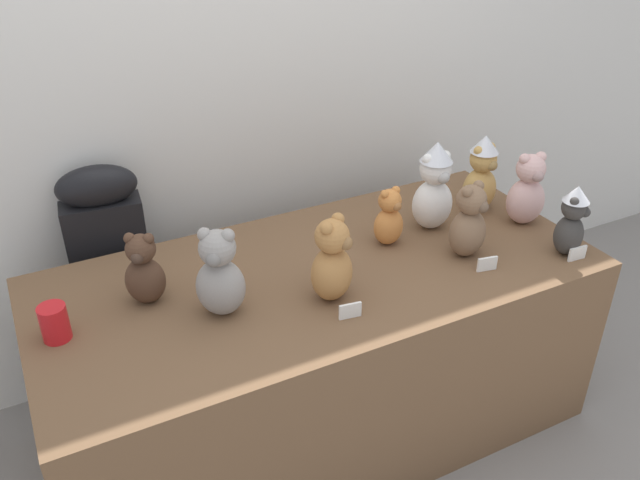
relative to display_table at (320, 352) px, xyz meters
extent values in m
plane|color=gray|center=(0.00, -0.25, -0.35)|extent=(10.00, 10.00, 0.00)
cube|color=silver|center=(0.00, 0.68, 0.95)|extent=(7.00, 0.08, 2.60)
cube|color=brown|center=(0.00, 0.00, 0.00)|extent=(1.88, 0.86, 0.70)
cube|color=black|center=(-0.59, 0.56, 0.07)|extent=(0.29, 0.15, 0.84)
ellipsoid|color=black|center=(-0.59, 0.56, 0.55)|extent=(0.29, 0.15, 0.15)
ellipsoid|color=white|center=(0.50, 0.08, 0.44)|extent=(0.16, 0.13, 0.19)
sphere|color=white|center=(0.50, 0.08, 0.58)|extent=(0.11, 0.11, 0.11)
sphere|color=white|center=(0.47, 0.08, 0.63)|extent=(0.04, 0.04, 0.04)
sphere|color=white|center=(0.54, 0.08, 0.63)|extent=(0.04, 0.04, 0.04)
sphere|color=#B4B3AF|center=(0.50, 0.03, 0.57)|extent=(0.05, 0.05, 0.05)
cone|color=silver|center=(0.50, 0.08, 0.65)|extent=(0.12, 0.12, 0.07)
ellipsoid|color=gray|center=(-0.37, -0.07, 0.44)|extent=(0.19, 0.19, 0.18)
sphere|color=gray|center=(-0.37, -0.07, 0.58)|extent=(0.11, 0.11, 0.11)
sphere|color=gray|center=(-0.39, -0.05, 0.62)|extent=(0.04, 0.04, 0.04)
sphere|color=gray|center=(-0.34, -0.09, 0.62)|extent=(0.04, 0.04, 0.04)
sphere|color=slate|center=(-0.39, -0.11, 0.57)|extent=(0.05, 0.05, 0.05)
ellipsoid|color=#B27A42|center=(-0.04, -0.15, 0.44)|extent=(0.19, 0.18, 0.18)
sphere|color=#B27A42|center=(-0.04, -0.15, 0.57)|extent=(0.11, 0.11, 0.11)
sphere|color=#B27A42|center=(-0.06, -0.17, 0.61)|extent=(0.04, 0.04, 0.04)
sphere|color=#B27A42|center=(-0.01, -0.13, 0.61)|extent=(0.04, 0.04, 0.04)
sphere|color=olive|center=(-0.01, -0.19, 0.56)|extent=(0.04, 0.04, 0.04)
ellipsoid|color=tan|center=(0.75, 0.12, 0.44)|extent=(0.15, 0.14, 0.17)
sphere|color=tan|center=(0.75, 0.12, 0.56)|extent=(0.10, 0.10, 0.10)
sphere|color=tan|center=(0.72, 0.11, 0.60)|extent=(0.04, 0.04, 0.04)
sphere|color=tan|center=(0.78, 0.12, 0.60)|extent=(0.04, 0.04, 0.04)
sphere|color=olive|center=(0.76, 0.07, 0.55)|extent=(0.04, 0.04, 0.04)
cone|color=silver|center=(0.75, 0.12, 0.62)|extent=(0.11, 0.11, 0.07)
ellipsoid|color=#4C3323|center=(-0.55, 0.09, 0.43)|extent=(0.16, 0.15, 0.15)
sphere|color=#4C3323|center=(-0.55, 0.09, 0.54)|extent=(0.09, 0.09, 0.09)
sphere|color=#4C3323|center=(-0.58, 0.11, 0.58)|extent=(0.03, 0.03, 0.03)
sphere|color=#4C3323|center=(-0.53, 0.08, 0.58)|extent=(0.03, 0.03, 0.03)
sphere|color=#412E23|center=(-0.57, 0.06, 0.53)|extent=(0.04, 0.04, 0.04)
ellipsoid|color=#383533|center=(0.82, -0.28, 0.42)|extent=(0.15, 0.15, 0.14)
sphere|color=#383533|center=(0.82, -0.28, 0.53)|extent=(0.09, 0.09, 0.09)
sphere|color=#383533|center=(0.79, -0.30, 0.56)|extent=(0.03, 0.03, 0.03)
sphere|color=#383533|center=(0.84, -0.27, 0.56)|extent=(0.03, 0.03, 0.03)
sphere|color=#32302E|center=(0.83, -0.32, 0.52)|extent=(0.04, 0.04, 0.04)
cone|color=silver|center=(0.82, -0.28, 0.58)|extent=(0.09, 0.09, 0.06)
ellipsoid|color=#D17F3D|center=(0.30, 0.05, 0.42)|extent=(0.13, 0.11, 0.14)
sphere|color=#D17F3D|center=(0.30, 0.05, 0.52)|extent=(0.08, 0.08, 0.08)
sphere|color=#D17F3D|center=(0.27, 0.05, 0.55)|extent=(0.03, 0.03, 0.03)
sphere|color=#D17F3D|center=(0.32, 0.06, 0.55)|extent=(0.03, 0.03, 0.03)
sphere|color=#A06536|center=(0.31, 0.02, 0.51)|extent=(0.03, 0.03, 0.03)
ellipsoid|color=beige|center=(0.83, -0.05, 0.44)|extent=(0.16, 0.15, 0.18)
sphere|color=beige|center=(0.83, -0.05, 0.57)|extent=(0.11, 0.11, 0.11)
sphere|color=beige|center=(0.80, -0.04, 0.61)|extent=(0.04, 0.04, 0.04)
sphere|color=beige|center=(0.87, -0.05, 0.61)|extent=(0.04, 0.04, 0.04)
sphere|color=#A88783|center=(0.83, -0.09, 0.56)|extent=(0.04, 0.04, 0.04)
ellipsoid|color=#7F6047|center=(0.50, -0.13, 0.44)|extent=(0.17, 0.15, 0.17)
sphere|color=#7F6047|center=(0.50, -0.13, 0.56)|extent=(0.10, 0.10, 0.10)
sphere|color=#7F6047|center=(0.47, -0.14, 0.60)|extent=(0.04, 0.04, 0.04)
sphere|color=#7F6047|center=(0.53, -0.12, 0.60)|extent=(0.04, 0.04, 0.04)
sphere|color=brown|center=(0.51, -0.18, 0.55)|extent=(0.04, 0.04, 0.04)
cylinder|color=red|center=(-0.83, 0.03, 0.41)|extent=(0.08, 0.08, 0.11)
cube|color=white|center=(-0.04, -0.27, 0.38)|extent=(0.07, 0.02, 0.05)
cube|color=white|center=(0.50, -0.25, 0.38)|extent=(0.07, 0.02, 0.05)
cube|color=white|center=(0.82, -0.34, 0.38)|extent=(0.07, 0.01, 0.05)
camera|label=1|loc=(-0.84, -1.64, 1.55)|focal=36.88mm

